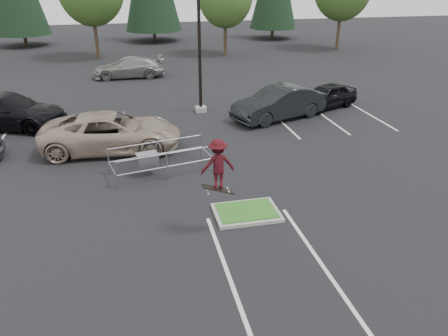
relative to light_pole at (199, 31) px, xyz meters
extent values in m
plane|color=black|center=(-0.50, -12.00, -4.56)|extent=(120.00, 120.00, 0.00)
cube|color=#A1A196|center=(-0.50, -12.00, -4.50)|extent=(2.20, 1.60, 0.12)
cube|color=#235D1D|center=(-0.50, -12.00, -4.42)|extent=(1.95, 1.35, 0.05)
cube|color=silver|center=(-5.00, -3.00, -4.56)|extent=(0.12, 5.20, 0.01)
cube|color=silver|center=(-7.70, -3.00, -4.56)|extent=(0.12, 5.20, 0.01)
cube|color=silver|center=(4.00, -3.00, -4.56)|extent=(0.12, 5.20, 0.01)
cube|color=silver|center=(6.70, -3.00, -4.56)|extent=(0.12, 5.20, 0.01)
cube|color=silver|center=(9.40, -3.00, -4.56)|extent=(0.12, 5.20, 0.01)
cube|color=silver|center=(-1.85, -15.00, -4.56)|extent=(0.12, 6.00, 0.01)
cube|color=silver|center=(0.85, -15.00, -4.56)|extent=(0.12, 6.00, 0.01)
cube|color=#A1A196|center=(0.00, 0.00, -4.41)|extent=(0.60, 0.60, 0.30)
cylinder|color=black|center=(0.00, 0.00, 0.44)|extent=(0.18, 0.18, 10.00)
cylinder|color=#38281C|center=(-6.50, 18.50, -2.81)|extent=(0.32, 0.32, 3.50)
cylinder|color=#38281C|center=(5.50, 17.80, -3.04)|extent=(0.32, 0.32, 3.04)
sphere|color=#2E5D22|center=(6.10, 17.50, 0.24)|extent=(3.20, 3.20, 3.20)
sphere|color=#2E5D22|center=(5.00, 18.20, 0.40)|extent=(3.52, 3.52, 3.52)
cylinder|color=#38281C|center=(17.50, 18.30, -2.85)|extent=(0.32, 0.32, 3.42)
cylinder|color=#38281C|center=(-14.50, 28.00, -3.96)|extent=(0.36, 0.36, 1.20)
cylinder|color=#38281C|center=(-0.50, 28.50, -3.96)|extent=(0.36, 0.36, 1.20)
cylinder|color=#38281C|center=(13.50, 27.50, -3.96)|extent=(0.36, 0.36, 1.20)
cylinder|color=gray|center=(-4.81, -9.10, -3.98)|extent=(0.06, 0.06, 1.15)
cylinder|color=gray|center=(-5.10, -7.73, -3.98)|extent=(0.06, 0.06, 1.15)
cylinder|color=gray|center=(-2.85, -8.69, -3.98)|extent=(0.06, 0.06, 1.15)
cylinder|color=gray|center=(-3.15, -7.31, -3.98)|extent=(0.06, 0.06, 1.15)
cylinder|color=gray|center=(-0.90, -8.27, -3.98)|extent=(0.06, 0.06, 1.15)
cylinder|color=gray|center=(-1.19, -6.90, -3.98)|extent=(0.06, 0.06, 1.15)
cylinder|color=gray|center=(-2.85, -8.69, -4.01)|extent=(3.93, 0.88, 0.05)
cylinder|color=gray|center=(-2.85, -8.69, -3.46)|extent=(3.93, 0.88, 0.05)
cylinder|color=gray|center=(-3.15, -7.31, -4.01)|extent=(3.93, 0.88, 0.05)
cylinder|color=gray|center=(-3.15, -7.31, -3.46)|extent=(3.93, 0.88, 0.05)
cube|color=gray|center=(-3.59, -8.12, -3.84)|extent=(0.94, 0.69, 0.48)
cube|color=black|center=(-1.70, -13.00, -2.96)|extent=(0.99, 0.38, 0.41)
cylinder|color=beige|center=(-2.01, -13.10, -3.01)|extent=(0.06, 0.04, 0.06)
cylinder|color=beige|center=(-2.01, -12.90, -3.01)|extent=(0.06, 0.04, 0.06)
cylinder|color=beige|center=(-1.39, -13.10, -3.01)|extent=(0.06, 0.04, 0.06)
cylinder|color=beige|center=(-1.39, -12.90, -3.01)|extent=(0.06, 0.04, 0.06)
imported|color=maroon|center=(-1.70, -13.00, -2.13)|extent=(1.04, 0.63, 1.57)
imported|color=#A18D7B|center=(-5.00, -5.00, -3.69)|extent=(6.50, 3.45, 1.74)
imported|color=black|center=(-10.50, -0.50, -3.65)|extent=(6.74, 4.59, 1.81)
imported|color=black|center=(4.00, -2.25, -3.67)|extent=(5.73, 3.60, 1.78)
imported|color=black|center=(7.50, -0.84, -3.84)|extent=(4.55, 3.20, 1.44)
imported|color=gray|center=(-3.87, 10.00, -3.78)|extent=(5.39, 2.25, 1.55)
camera|label=1|loc=(-4.08, -24.46, 3.10)|focal=35.00mm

